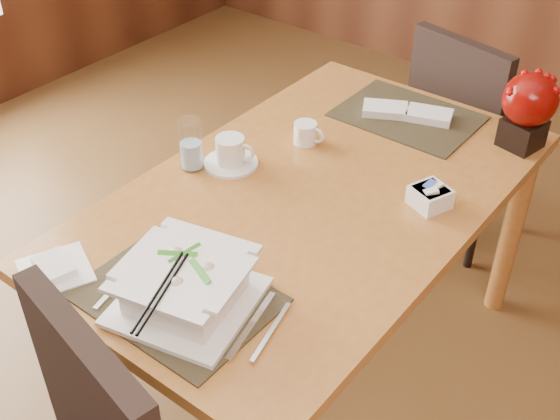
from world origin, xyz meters
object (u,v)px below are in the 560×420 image
Objects in this scene: coffee_cup at (230,153)px; sugar_caddy at (430,197)px; creamer_jug at (305,133)px; berry_decor at (529,106)px; far_chair at (467,131)px; soup_setting at (186,286)px; water_glass at (191,145)px; bread_plate at (56,271)px; dining_table at (311,219)px.

coffee_cup is 0.60m from sugar_caddy.
berry_decor reaches higher than creamer_jug.
creamer_jug is 0.10× the size of far_chair.
far_chair reaches higher than coffee_cup.
soup_setting is 0.59m from water_glass.
bread_plate is (-0.34, -0.12, -0.06)m from soup_setting.
soup_setting is 0.79m from creamer_jug.
berry_decor is 0.27× the size of far_chair.
coffee_cup is 0.92m from berry_decor.
dining_table is at bearing 98.72° from far_chair.
water_glass is (-0.08, -0.08, 0.04)m from coffee_cup.
far_chair is (-0.24, 0.82, -0.26)m from sugar_caddy.
sugar_caddy is at bearing 17.85° from coffee_cup.
sugar_caddy is 0.38× the size of berry_decor.
berry_decor reaches higher than coffee_cup.
berry_decor is (0.37, 0.61, 0.24)m from dining_table.
water_glass is 0.65× the size of berry_decor.
creamer_jug is at bearing 82.03° from bread_plate.
sugar_caddy is 0.89m from far_chair.
dining_table is 0.57m from soup_setting.
coffee_cup is (-0.31, 0.52, -0.02)m from soup_setting.
dining_table is 9.09× the size of coffee_cup.
berry_decor is 1.45m from bread_plate.
coffee_cup is 1.09m from far_chair.
water_glass reaches higher than creamer_jug.
dining_table is 15.79× the size of sugar_caddy.
soup_setting is (0.04, -0.55, 0.16)m from dining_table.
berry_decor reaches higher than soup_setting.
sugar_caddy is at bearing -99.27° from berry_decor.
coffee_cup is at bearing 45.15° from water_glass.
bread_plate is at bearing -83.83° from water_glass.
sugar_caddy reaches higher than bread_plate.
dining_table is at bearing -153.27° from sugar_caddy.
water_glass is 0.17× the size of far_chair.
water_glass is at bearing -135.20° from berry_decor.
creamer_jug is 0.68m from berry_decor.
bread_plate is at bearing -91.99° from coffee_cup.
soup_setting is at bearing -106.05° from berry_decor.
coffee_cup is at bearing 108.28° from soup_setting.
bread_plate is at bearing -117.66° from berry_decor.
far_chair is at bearing 77.72° from bread_plate.
bread_plate is (-0.02, -0.63, -0.03)m from coffee_cup.
bread_plate is at bearing -125.97° from sugar_caddy.
coffee_cup is 1.02× the size of water_glass.
creamer_jug is at bearing 85.01° from far_chair.
far_chair reaches higher than creamer_jug.
sugar_caddy is at bearing 118.39° from far_chair.
berry_decor is at bearing 62.34° from bread_plate.
soup_setting is at bearing -81.01° from creamer_jug.
coffee_cup is 0.64m from bread_plate.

